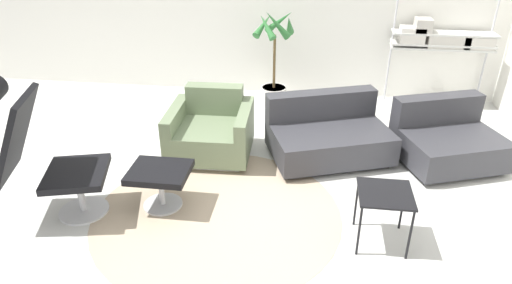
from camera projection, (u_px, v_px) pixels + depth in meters
The scene contains 10 objects.
ground_plane at pixel (246, 196), 4.39m from camera, with size 12.00×12.00×0.00m, color silver.
round_rug at pixel (217, 214), 4.12m from camera, with size 2.24×2.24×0.01m.
lounge_chair at pixel (29, 141), 3.78m from camera, with size 1.03×0.78×1.25m.
ottoman at pixel (160, 178), 4.11m from camera, with size 0.53×0.45×0.39m.
armchair_red at pixel (211, 132), 5.02m from camera, with size 0.90×0.86×0.70m.
couch_low at pixel (328, 136), 4.99m from camera, with size 1.45×1.21×0.66m.
couch_second at pixel (446, 141), 4.88m from camera, with size 1.22×1.12×0.66m.
side_table at pixel (385, 198), 3.60m from camera, with size 0.43×0.43×0.48m.
potted_plant at pixel (274, 69), 6.14m from camera, with size 0.54×0.53×1.34m.
shelf_unit at pixel (443, 39), 5.95m from camera, with size 1.31×0.28×1.62m.
Camera 1 is at (0.58, -3.61, 2.49)m, focal length 32.00 mm.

